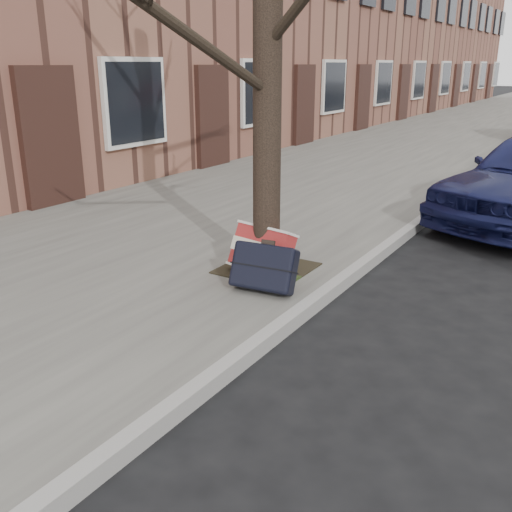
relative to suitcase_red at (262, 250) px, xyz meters
The scene contains 6 objects.
ground 2.26m from the suitcase_red, 28.03° to the right, with size 120.00×120.00×0.00m, color black.
near_sidewalk 14.06m from the suitcase_red, 97.07° to the left, with size 5.00×70.00×0.12m, color slate.
house_near 17.08m from the suitcase_red, 117.04° to the left, with size 6.80×40.00×7.00m, color brown.
dirt_patch 0.29m from the suitcase_red, 101.37° to the left, with size 0.85×0.85×0.01m, color black.
suitcase_red is the anchor object (origin of this frame).
suitcase_navy 0.45m from the suitcase_red, 55.85° to the right, with size 0.60×0.19×0.43m, color black.
Camera 1 is at (0.81, -3.53, 2.12)m, focal length 40.00 mm.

